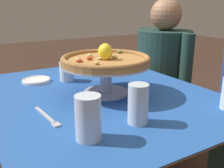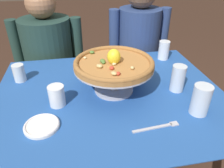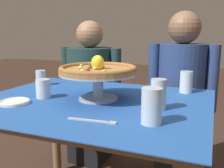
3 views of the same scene
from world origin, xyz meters
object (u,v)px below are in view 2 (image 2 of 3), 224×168
(diner_left, at_px, (51,66))
(side_plate, at_px, (42,126))
(water_glass_back_right, at_px, (164,51))
(water_glass_side_left, at_px, (57,97))
(pizza_stand, at_px, (114,74))
(pizza, at_px, (114,63))
(water_glass_front_right, at_px, (200,102))
(water_glass_side_right, at_px, (178,80))
(water_glass_back_left, at_px, (19,74))
(diner_right, at_px, (137,58))
(dinner_fork, at_px, (158,127))

(diner_left, bearing_deg, side_plate, -87.53)
(water_glass_back_right, distance_m, water_glass_side_left, 0.79)
(side_plate, bearing_deg, pizza_stand, 32.87)
(pizza, relative_size, water_glass_side_left, 3.94)
(water_glass_front_right, distance_m, water_glass_side_right, 0.19)
(water_glass_back_left, xyz_separation_m, side_plate, (0.15, -0.41, -0.03))
(pizza_stand, xyz_separation_m, diner_right, (0.34, 0.68, -0.24))
(pizza_stand, relative_size, pizza, 1.00)
(diner_right, bearing_deg, water_glass_back_right, -79.59)
(water_glass_back_right, xyz_separation_m, side_plate, (-0.74, -0.55, -0.05))
(pizza, bearing_deg, pizza_stand, 33.05)
(dinner_fork, bearing_deg, pizza, 112.28)
(water_glass_front_right, distance_m, water_glass_side_left, 0.64)
(dinner_fork, bearing_deg, diner_right, 78.07)
(water_glass_back_right, bearing_deg, pizza, -140.99)
(water_glass_front_right, distance_m, water_glass_back_left, 0.94)
(pizza, height_order, water_glass_back_right, pizza)
(pizza_stand, bearing_deg, water_glass_back_right, 39.01)
(water_glass_back_right, relative_size, side_plate, 0.85)
(water_glass_side_right, bearing_deg, dinner_fork, -127.33)
(water_glass_back_right, distance_m, side_plate, 0.92)
(water_glass_back_left, bearing_deg, water_glass_back_right, 8.50)
(water_glass_side_right, bearing_deg, side_plate, -166.00)
(pizza, relative_size, water_glass_back_right, 3.20)
(water_glass_back_right, bearing_deg, water_glass_side_right, -101.91)
(water_glass_back_right, bearing_deg, dinner_fork, -113.35)
(diner_left, bearing_deg, water_glass_side_right, -46.30)
(water_glass_side_left, xyz_separation_m, water_glass_back_left, (-0.21, 0.27, -0.00))
(diner_left, bearing_deg, water_glass_back_right, -24.35)
(water_glass_back_left, distance_m, water_glass_side_right, 0.85)
(water_glass_side_right, height_order, side_plate, water_glass_side_right)
(water_glass_front_right, height_order, dinner_fork, water_glass_front_right)
(pizza_stand, xyz_separation_m, diner_left, (-0.38, 0.68, -0.25))
(dinner_fork, bearing_deg, pizza_stand, 112.18)
(water_glass_side_left, relative_size, side_plate, 0.69)
(side_plate, xyz_separation_m, diner_left, (-0.04, 0.90, -0.17))
(pizza, bearing_deg, dinner_fork, -67.72)
(pizza, height_order, water_glass_front_right, pizza)
(water_glass_front_right, distance_m, side_plate, 0.68)
(water_glass_back_left, height_order, water_glass_side_right, water_glass_side_right)
(water_glass_back_right, distance_m, water_glass_side_right, 0.39)
(water_glass_front_right, height_order, diner_right, diner_right)
(water_glass_back_left, xyz_separation_m, diner_right, (0.83, 0.49, -0.19))
(pizza_stand, bearing_deg, diner_left, 119.38)
(pizza_stand, height_order, diner_right, diner_right)
(water_glass_front_right, distance_m, dinner_fork, 0.22)
(pizza_stand, distance_m, diner_right, 0.79)
(diner_left, distance_m, diner_right, 0.72)
(pizza_stand, bearing_deg, diner_right, 63.69)
(water_glass_back_right, height_order, water_glass_side_left, water_glass_back_right)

